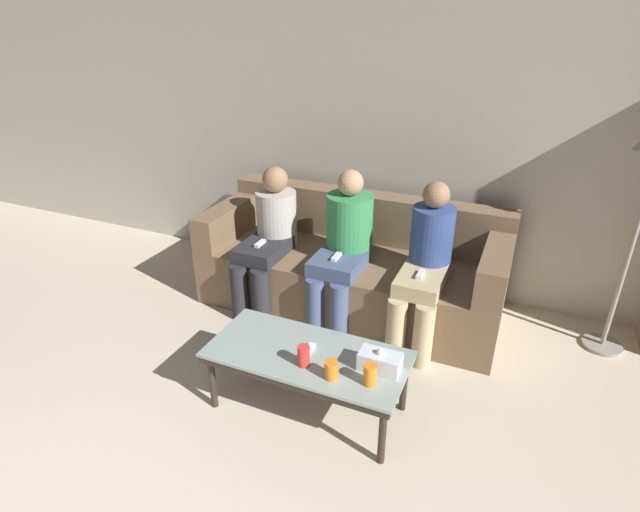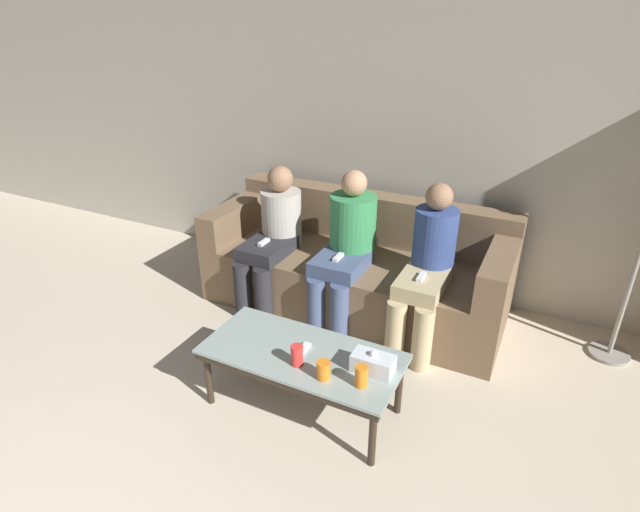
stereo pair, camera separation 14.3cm
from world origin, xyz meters
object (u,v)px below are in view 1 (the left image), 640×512
at_px(seated_person_left_end, 269,235).
at_px(seated_person_mid_right, 426,262).
at_px(cup_far_center, 331,370).
at_px(cup_near_left, 304,356).
at_px(coffee_table, 308,359).
at_px(tissue_box, 380,361).
at_px(game_remote, 307,351).
at_px(cup_near_right, 370,375).
at_px(seated_person_mid_left, 344,243).
at_px(couch, 353,268).

height_order(seated_person_left_end, seated_person_mid_right, seated_person_mid_right).
bearing_deg(cup_far_center, cup_near_left, 167.92).
relative_size(cup_far_center, seated_person_left_end, 0.09).
xyz_separation_m(cup_far_center, seated_person_mid_right, (0.22, 1.12, 0.14)).
bearing_deg(cup_near_left, coffee_table, 104.00).
xyz_separation_m(tissue_box, seated_person_mid_right, (0.01, 0.96, 0.14)).
bearing_deg(game_remote, seated_person_mid_right, 66.88).
distance_m(tissue_box, seated_person_left_end, 1.53).
bearing_deg(tissue_box, cup_near_right, -95.29).
bearing_deg(seated_person_left_end, cup_far_center, -49.06).
bearing_deg(coffee_table, seated_person_mid_left, 100.01).
bearing_deg(tissue_box, seated_person_mid_left, 120.75).
height_order(cup_near_right, seated_person_mid_left, seated_person_mid_left).
bearing_deg(cup_near_left, game_remote, 104.00).
bearing_deg(coffee_table, cup_far_center, -34.92).
bearing_deg(seated_person_left_end, seated_person_mid_right, -0.22).
bearing_deg(seated_person_left_end, cup_near_left, -53.65).
distance_m(coffee_table, tissue_box, 0.42).
height_order(couch, cup_far_center, couch).
height_order(couch, cup_near_right, couch).
bearing_deg(seated_person_mid_right, seated_person_left_end, 179.78).
bearing_deg(cup_far_center, game_remote, 145.08).
distance_m(cup_near_right, seated_person_mid_right, 1.10).
relative_size(couch, coffee_table, 2.01).
bearing_deg(tissue_box, cup_far_center, -141.59).
distance_m(game_remote, seated_person_left_end, 1.27).
bearing_deg(game_remote, cup_far_center, -34.92).
xyz_separation_m(tissue_box, game_remote, (-0.41, -0.02, -0.04)).
height_order(cup_far_center, seated_person_left_end, seated_person_left_end).
xyz_separation_m(couch, seated_person_left_end, (-0.60, -0.23, 0.27)).
xyz_separation_m(couch, seated_person_mid_left, (0.00, -0.20, 0.29)).
relative_size(seated_person_left_end, seated_person_mid_right, 0.96).
xyz_separation_m(seated_person_mid_left, seated_person_mid_right, (0.60, -0.03, -0.02)).
height_order(couch, game_remote, couch).
distance_m(cup_near_right, tissue_box, 0.13).
height_order(cup_near_left, seated_person_left_end, seated_person_left_end).
xyz_separation_m(coffee_table, seated_person_mid_right, (0.42, 0.98, 0.23)).
distance_m(game_remote, seated_person_mid_right, 1.08).
relative_size(game_remote, seated_person_mid_left, 0.13).
bearing_deg(cup_near_right, tissue_box, 84.71).
xyz_separation_m(game_remote, seated_person_mid_left, (-0.18, 1.01, 0.20)).
height_order(game_remote, seated_person_mid_right, seated_person_mid_right).
bearing_deg(cup_near_right, coffee_table, 164.94).
distance_m(couch, cup_near_left, 1.34).
height_order(coffee_table, game_remote, game_remote).
bearing_deg(seated_person_mid_left, coffee_table, -79.99).
xyz_separation_m(cup_near_right, game_remote, (-0.40, 0.11, -0.05)).
bearing_deg(cup_near_right, cup_near_left, 179.42).
distance_m(cup_near_left, game_remote, 0.12).
bearing_deg(couch, game_remote, -81.64).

